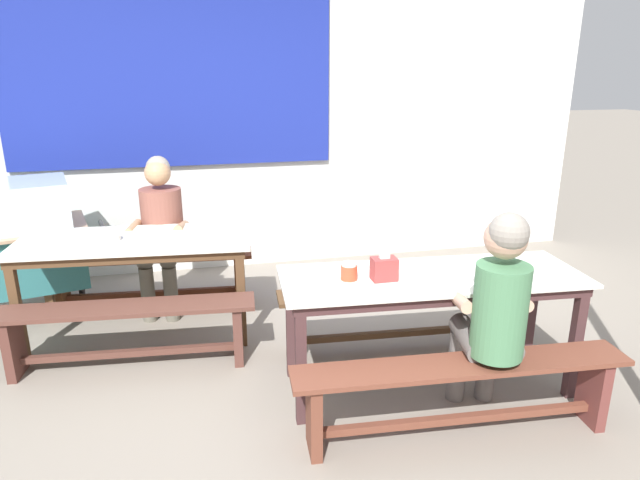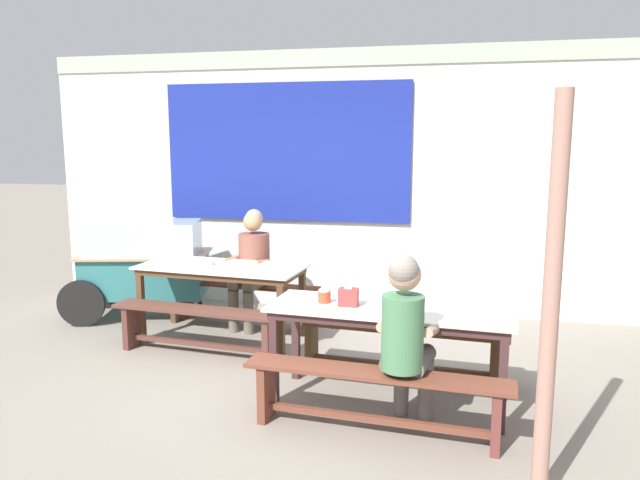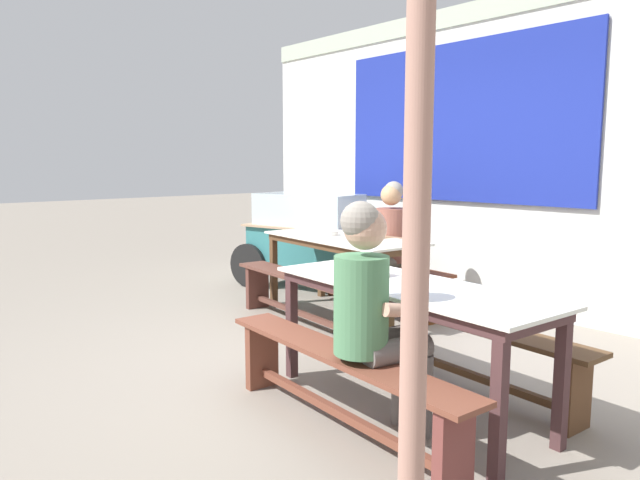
{
  "view_description": "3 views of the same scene",
  "coord_description": "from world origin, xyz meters",
  "px_view_note": "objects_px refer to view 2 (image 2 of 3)",
  "views": [
    {
      "loc": [
        -0.48,
        -3.01,
        1.95
      ],
      "look_at": [
        0.29,
        0.3,
        0.88
      ],
      "focal_mm": 30.87,
      "sensor_mm": 36.0,
      "label": 1
    },
    {
      "loc": [
        1.29,
        -4.48,
        1.99
      ],
      "look_at": [
        0.13,
        0.81,
        1.09
      ],
      "focal_mm": 33.33,
      "sensor_mm": 36.0,
      "label": 2
    },
    {
      "loc": [
        3.05,
        -2.73,
        1.46
      ],
      "look_at": [
        -0.38,
        0.25,
        0.85
      ],
      "focal_mm": 32.69,
      "sensor_mm": 36.0,
      "label": 3
    }
  ],
  "objects_px": {
    "tissue_box": "(348,297)",
    "dining_table_far": "(222,273)",
    "bench_near_back": "(399,343)",
    "soup_bowl": "(205,263)",
    "food_cart": "(144,261)",
    "bench_near_front": "(375,391)",
    "bench_far_back": "(244,296)",
    "person_center_facing": "(252,261)",
    "bench_far_front": "(198,323)",
    "person_near_front": "(406,332)",
    "dining_table_near": "(389,318)",
    "condiment_jar": "(324,296)",
    "wooden_support_post": "(551,307)"
  },
  "relations": [
    {
      "from": "tissue_box",
      "to": "dining_table_far",
      "type": "bearing_deg",
      "value": 141.68
    },
    {
      "from": "bench_near_back",
      "to": "soup_bowl",
      "type": "height_order",
      "value": "soup_bowl"
    },
    {
      "from": "food_cart",
      "to": "soup_bowl",
      "type": "bearing_deg",
      "value": -28.16
    },
    {
      "from": "bench_near_front",
      "to": "food_cart",
      "type": "bearing_deg",
      "value": 142.9
    },
    {
      "from": "bench_far_back",
      "to": "person_center_facing",
      "type": "xyz_separation_m",
      "value": [
        0.12,
        -0.07,
        0.42
      ]
    },
    {
      "from": "bench_far_back",
      "to": "bench_far_front",
      "type": "distance_m",
      "value": 1.03
    },
    {
      "from": "food_cart",
      "to": "person_near_front",
      "type": "distance_m",
      "value": 3.78
    },
    {
      "from": "bench_far_back",
      "to": "tissue_box",
      "type": "xyz_separation_m",
      "value": [
        1.45,
        -1.7,
        0.52
      ]
    },
    {
      "from": "bench_far_front",
      "to": "food_cart",
      "type": "xyz_separation_m",
      "value": [
        -1.11,
        1.04,
        0.34
      ]
    },
    {
      "from": "bench_far_back",
      "to": "person_near_front",
      "type": "distance_m",
      "value": 2.9
    },
    {
      "from": "bench_near_back",
      "to": "tissue_box",
      "type": "distance_m",
      "value": 0.81
    },
    {
      "from": "dining_table_near",
      "to": "condiment_jar",
      "type": "distance_m",
      "value": 0.53
    },
    {
      "from": "bench_near_back",
      "to": "bench_near_front",
      "type": "xyz_separation_m",
      "value": [
        -0.07,
        -1.03,
        -0.0
      ]
    },
    {
      "from": "person_near_front",
      "to": "wooden_support_post",
      "type": "xyz_separation_m",
      "value": [
        0.8,
        -0.65,
        0.4
      ]
    },
    {
      "from": "food_cart",
      "to": "soup_bowl",
      "type": "height_order",
      "value": "food_cart"
    },
    {
      "from": "bench_near_back",
      "to": "tissue_box",
      "type": "xyz_separation_m",
      "value": [
        -0.35,
        -0.52,
        0.52
      ]
    },
    {
      "from": "bench_near_back",
      "to": "food_cart",
      "type": "xyz_separation_m",
      "value": [
        -3.0,
        1.18,
        0.34
      ]
    },
    {
      "from": "bench_far_front",
      "to": "person_near_front",
      "type": "distance_m",
      "value": 2.33
    },
    {
      "from": "bench_far_back",
      "to": "person_center_facing",
      "type": "relative_size",
      "value": 1.34
    },
    {
      "from": "bench_far_front",
      "to": "bench_near_front",
      "type": "distance_m",
      "value": 2.16
    },
    {
      "from": "food_cart",
      "to": "person_center_facing",
      "type": "distance_m",
      "value": 1.32
    },
    {
      "from": "bench_far_front",
      "to": "condiment_jar",
      "type": "bearing_deg",
      "value": -24.64
    },
    {
      "from": "dining_table_near",
      "to": "bench_far_back",
      "type": "height_order",
      "value": "dining_table_near"
    },
    {
      "from": "bench_far_front",
      "to": "person_center_facing",
      "type": "relative_size",
      "value": 1.34
    },
    {
      "from": "dining_table_far",
      "to": "soup_bowl",
      "type": "bearing_deg",
      "value": -178.99
    },
    {
      "from": "condiment_jar",
      "to": "wooden_support_post",
      "type": "bearing_deg",
      "value": -37.91
    },
    {
      "from": "food_cart",
      "to": "condiment_jar",
      "type": "relative_size",
      "value": 17.91
    },
    {
      "from": "bench_far_back",
      "to": "food_cart",
      "type": "distance_m",
      "value": 1.24
    },
    {
      "from": "bench_far_back",
      "to": "bench_far_front",
      "type": "relative_size",
      "value": 1.0
    },
    {
      "from": "dining_table_far",
      "to": "bench_near_back",
      "type": "distance_m",
      "value": 1.99
    },
    {
      "from": "wooden_support_post",
      "to": "dining_table_far",
      "type": "bearing_deg",
      "value": 140.58
    },
    {
      "from": "dining_table_far",
      "to": "bench_near_back",
      "type": "bearing_deg",
      "value": -19.66
    },
    {
      "from": "food_cart",
      "to": "tissue_box",
      "type": "bearing_deg",
      "value": -32.75
    },
    {
      "from": "bench_near_back",
      "to": "wooden_support_post",
      "type": "height_order",
      "value": "wooden_support_post"
    },
    {
      "from": "tissue_box",
      "to": "wooden_support_post",
      "type": "xyz_separation_m",
      "value": [
        1.27,
        -1.09,
        0.3
      ]
    },
    {
      "from": "tissue_box",
      "to": "condiment_jar",
      "type": "distance_m",
      "value": 0.21
    },
    {
      "from": "tissue_box",
      "to": "soup_bowl",
      "type": "xyz_separation_m",
      "value": [
        -1.67,
        1.18,
        -0.05
      ]
    },
    {
      "from": "dining_table_near",
      "to": "bench_near_front",
      "type": "height_order",
      "value": "dining_table_near"
    },
    {
      "from": "dining_table_near",
      "to": "soup_bowl",
      "type": "xyz_separation_m",
      "value": [
        -1.98,
        1.17,
        0.1
      ]
    },
    {
      "from": "bench_far_back",
      "to": "tissue_box",
      "type": "relative_size",
      "value": 10.84
    },
    {
      "from": "soup_bowl",
      "to": "person_center_facing",
      "type": "bearing_deg",
      "value": 52.67
    },
    {
      "from": "dining_table_far",
      "to": "bench_near_front",
      "type": "height_order",
      "value": "dining_table_far"
    },
    {
      "from": "bench_far_front",
      "to": "person_near_front",
      "type": "bearing_deg",
      "value": -28.97
    },
    {
      "from": "person_center_facing",
      "to": "person_near_front",
      "type": "bearing_deg",
      "value": -49.08
    },
    {
      "from": "bench_near_back",
      "to": "wooden_support_post",
      "type": "relative_size",
      "value": 0.8
    },
    {
      "from": "person_near_front",
      "to": "condiment_jar",
      "type": "relative_size",
      "value": 12.25
    },
    {
      "from": "dining_table_near",
      "to": "bench_near_back",
      "type": "relative_size",
      "value": 1.03
    },
    {
      "from": "dining_table_far",
      "to": "person_near_front",
      "type": "xyz_separation_m",
      "value": [
        1.96,
        -1.63,
        0.05
      ]
    },
    {
      "from": "tissue_box",
      "to": "wooden_support_post",
      "type": "relative_size",
      "value": 0.07
    },
    {
      "from": "person_near_front",
      "to": "wooden_support_post",
      "type": "distance_m",
      "value": 1.1
    }
  ]
}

